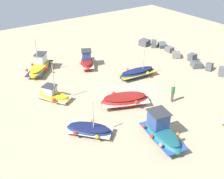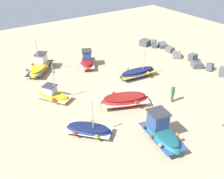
{
  "view_description": "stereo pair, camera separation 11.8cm",
  "coord_description": "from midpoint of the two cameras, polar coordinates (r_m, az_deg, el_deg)",
  "views": [
    {
      "loc": [
        18.54,
        -15.17,
        13.41
      ],
      "look_at": [
        0.29,
        -2.51,
        0.9
      ],
      "focal_mm": 44.56,
      "sensor_mm": 36.0,
      "label": 1
    },
    {
      "loc": [
        18.61,
        -15.07,
        13.41
      ],
      "look_at": [
        0.29,
        -2.51,
        0.9
      ],
      "focal_mm": 44.56,
      "sensor_mm": 36.0,
      "label": 2
    }
  ],
  "objects": [
    {
      "name": "breakwater_rocks",
      "position": [
        33.87,
        17.47,
        5.35
      ],
      "size": [
        19.53,
        2.96,
        1.22
      ],
      "color": "#4C5156",
      "rests_on": "ground_plane"
    },
    {
      "name": "fishing_boat_4",
      "position": [
        31.75,
        -14.4,
        4.61
      ],
      "size": [
        4.57,
        4.31,
        3.99
      ],
      "rotation": [
        0.0,
        0.0,
        2.42
      ],
      "color": "gold",
      "rests_on": "ground_plane"
    },
    {
      "name": "fishing_boat_2",
      "position": [
        32.07,
        -5.01,
        5.82
      ],
      "size": [
        3.8,
        2.85,
        1.92
      ],
      "rotation": [
        0.0,
        0.0,
        2.67
      ],
      "color": "maroon",
      "rests_on": "ground_plane"
    },
    {
      "name": "fishing_boat_6",
      "position": [
        26.04,
        -11.84,
        -1.12
      ],
      "size": [
        3.54,
        2.88,
        3.59
      ],
      "rotation": [
        0.0,
        0.0,
        3.69
      ],
      "color": "gold",
      "rests_on": "ground_plane"
    },
    {
      "name": "fishing_boat_0",
      "position": [
        20.81,
        10.2,
        -8.67
      ],
      "size": [
        4.39,
        2.44,
        2.2
      ],
      "rotation": [
        0.0,
        0.0,
        2.95
      ],
      "color": "#1E6670",
      "rests_on": "ground_plane"
    },
    {
      "name": "fishing_boat_7",
      "position": [
        21.41,
        -4.59,
        -8.23
      ],
      "size": [
        3.68,
        3.51,
        2.98
      ],
      "rotation": [
        0.0,
        0.0,
        3.87
      ],
      "color": "navy",
      "rests_on": "ground_plane"
    },
    {
      "name": "fishing_boat_1",
      "position": [
        29.62,
        5.38,
        3.37
      ],
      "size": [
        2.11,
        4.4,
        3.01
      ],
      "rotation": [
        0.0,
        0.0,
        4.62
      ],
      "color": "navy",
      "rests_on": "ground_plane"
    },
    {
      "name": "person_walking",
      "position": [
        25.5,
        12.51,
        -0.57
      ],
      "size": [
        0.32,
        0.32,
        1.7
      ],
      "rotation": [
        0.0,
        0.0,
        4.42
      ],
      "color": "brown",
      "rests_on": "ground_plane"
    },
    {
      "name": "ground_plane",
      "position": [
        27.45,
        4.11,
        0.06
      ],
      "size": [
        53.37,
        53.37,
        0.0
      ],
      "primitive_type": "plane",
      "color": "tan"
    },
    {
      "name": "fishing_boat_3",
      "position": [
        24.67,
        2.74,
        -2.15
      ],
      "size": [
        3.27,
        4.67,
        1.02
      ],
      "rotation": [
        0.0,
        0.0,
        1.19
      ],
      "color": "maroon",
      "rests_on": "ground_plane"
    }
  ]
}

